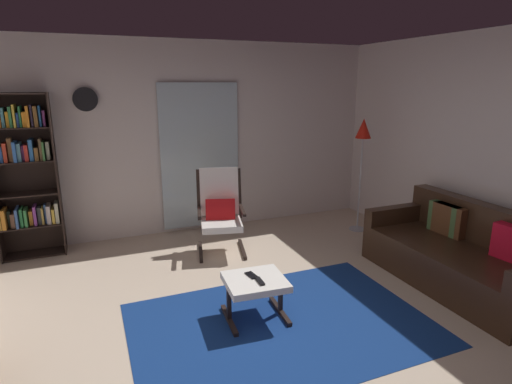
{
  "coord_description": "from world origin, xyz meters",
  "views": [
    {
      "loc": [
        -1.32,
        -2.72,
        2.04
      ],
      "look_at": [
        0.27,
        1.17,
        0.93
      ],
      "focal_mm": 29.07,
      "sensor_mm": 36.0,
      "label": 1
    }
  ],
  "objects_px": {
    "leather_sofa": "(461,256)",
    "tv_remote": "(260,281)",
    "floor_lamp_by_shelf": "(363,139)",
    "ottoman": "(255,286)",
    "lounge_armchair": "(220,208)",
    "wall_clock": "(85,99)",
    "bookshelf_near_tv": "(24,170)",
    "cell_phone": "(251,275)"
  },
  "relations": [
    {
      "from": "leather_sofa",
      "to": "tv_remote",
      "type": "bearing_deg",
      "value": 177.29
    },
    {
      "from": "floor_lamp_by_shelf",
      "to": "tv_remote",
      "type": "bearing_deg",
      "value": -143.03
    },
    {
      "from": "ottoman",
      "to": "tv_remote",
      "type": "height_order",
      "value": "tv_remote"
    },
    {
      "from": "leather_sofa",
      "to": "ottoman",
      "type": "xyz_separation_m",
      "value": [
        -2.24,
        0.18,
        0.02
      ]
    },
    {
      "from": "lounge_armchair",
      "to": "wall_clock",
      "type": "relative_size",
      "value": 3.53
    },
    {
      "from": "leather_sofa",
      "to": "tv_remote",
      "type": "distance_m",
      "value": 2.23
    },
    {
      "from": "bookshelf_near_tv",
      "to": "tv_remote",
      "type": "distance_m",
      "value": 3.19
    },
    {
      "from": "floor_lamp_by_shelf",
      "to": "leather_sofa",
      "type": "bearing_deg",
      "value": -89.63
    },
    {
      "from": "ottoman",
      "to": "wall_clock",
      "type": "bearing_deg",
      "value": 116.22
    },
    {
      "from": "ottoman",
      "to": "tv_remote",
      "type": "bearing_deg",
      "value": -79.85
    },
    {
      "from": "leather_sofa",
      "to": "bookshelf_near_tv",
      "type": "bearing_deg",
      "value": 148.98
    },
    {
      "from": "bookshelf_near_tv",
      "to": "leather_sofa",
      "type": "height_order",
      "value": "bookshelf_near_tv"
    },
    {
      "from": "leather_sofa",
      "to": "ottoman",
      "type": "bearing_deg",
      "value": 175.36
    },
    {
      "from": "tv_remote",
      "to": "wall_clock",
      "type": "height_order",
      "value": "wall_clock"
    },
    {
      "from": "cell_phone",
      "to": "leather_sofa",
      "type": "bearing_deg",
      "value": -14.33
    },
    {
      "from": "leather_sofa",
      "to": "lounge_armchair",
      "type": "xyz_separation_m",
      "value": [
        -2.04,
        1.83,
        0.23
      ]
    },
    {
      "from": "leather_sofa",
      "to": "floor_lamp_by_shelf",
      "type": "height_order",
      "value": "floor_lamp_by_shelf"
    },
    {
      "from": "bookshelf_near_tv",
      "to": "leather_sofa",
      "type": "distance_m",
      "value": 4.96
    },
    {
      "from": "lounge_armchair",
      "to": "cell_phone",
      "type": "xyz_separation_m",
      "value": [
        -0.21,
        -1.58,
        -0.15
      ]
    },
    {
      "from": "bookshelf_near_tv",
      "to": "ottoman",
      "type": "xyz_separation_m",
      "value": [
        1.96,
        -2.34,
        -0.74
      ]
    },
    {
      "from": "cell_phone",
      "to": "bookshelf_near_tv",
      "type": "bearing_deg",
      "value": 122.51
    },
    {
      "from": "bookshelf_near_tv",
      "to": "tv_remote",
      "type": "height_order",
      "value": "bookshelf_near_tv"
    },
    {
      "from": "tv_remote",
      "to": "floor_lamp_by_shelf",
      "type": "xyz_separation_m",
      "value": [
        2.21,
        1.67,
        0.91
      ]
    },
    {
      "from": "bookshelf_near_tv",
      "to": "floor_lamp_by_shelf",
      "type": "height_order",
      "value": "bookshelf_near_tv"
    },
    {
      "from": "lounge_armchair",
      "to": "ottoman",
      "type": "bearing_deg",
      "value": -96.96
    },
    {
      "from": "leather_sofa",
      "to": "wall_clock",
      "type": "distance_m",
      "value": 4.63
    },
    {
      "from": "ottoman",
      "to": "cell_phone",
      "type": "distance_m",
      "value": 0.1
    },
    {
      "from": "floor_lamp_by_shelf",
      "to": "ottoman",
      "type": "bearing_deg",
      "value": -144.49
    },
    {
      "from": "cell_phone",
      "to": "floor_lamp_by_shelf",
      "type": "xyz_separation_m",
      "value": [
        2.24,
        1.52,
        0.91
      ]
    },
    {
      "from": "bookshelf_near_tv",
      "to": "ottoman",
      "type": "relative_size",
      "value": 3.5
    },
    {
      "from": "tv_remote",
      "to": "cell_phone",
      "type": "bearing_deg",
      "value": 101.44
    },
    {
      "from": "lounge_armchair",
      "to": "cell_phone",
      "type": "height_order",
      "value": "lounge_armchair"
    },
    {
      "from": "wall_clock",
      "to": "lounge_armchair",
      "type": "bearing_deg",
      "value": -30.21
    },
    {
      "from": "lounge_armchair",
      "to": "wall_clock",
      "type": "bearing_deg",
      "value": 149.79
    },
    {
      "from": "bookshelf_near_tv",
      "to": "floor_lamp_by_shelf",
      "type": "distance_m",
      "value": 4.26
    },
    {
      "from": "bookshelf_near_tv",
      "to": "lounge_armchair",
      "type": "xyz_separation_m",
      "value": [
        2.16,
        -0.69,
        -0.52
      ]
    },
    {
      "from": "wall_clock",
      "to": "tv_remote",
      "type": "bearing_deg",
      "value": -64.22
    },
    {
      "from": "floor_lamp_by_shelf",
      "to": "wall_clock",
      "type": "xyz_separation_m",
      "value": [
        -3.45,
        0.89,
        0.55
      ]
    },
    {
      "from": "lounge_armchair",
      "to": "wall_clock",
      "type": "height_order",
      "value": "wall_clock"
    },
    {
      "from": "bookshelf_near_tv",
      "to": "cell_phone",
      "type": "relative_size",
      "value": 13.85
    },
    {
      "from": "ottoman",
      "to": "cell_phone",
      "type": "height_order",
      "value": "cell_phone"
    },
    {
      "from": "wall_clock",
      "to": "cell_phone",
      "type": "bearing_deg",
      "value": -63.35
    }
  ]
}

